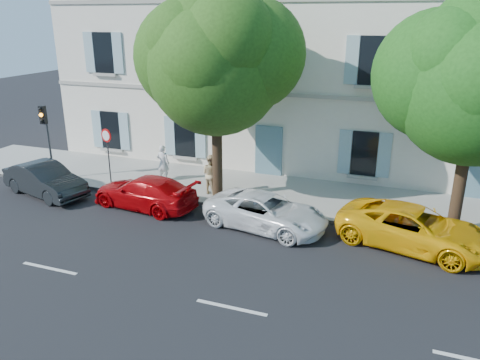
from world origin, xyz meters
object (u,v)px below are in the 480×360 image
at_px(car_red_coupe, 145,192).
at_px(pedestrian_b, 211,174).
at_px(tree_left, 216,67).
at_px(pedestrian_a, 163,163).
at_px(car_dark_sedan, 45,180).
at_px(car_yellow_supercar, 414,228).
at_px(road_sign, 107,145).
at_px(car_white_coupe, 266,212).
at_px(tree_right, 476,87).
at_px(traffic_light, 45,127).

relative_size(car_red_coupe, pedestrian_b, 2.60).
height_order(tree_left, pedestrian_a, tree_left).
relative_size(car_dark_sedan, car_yellow_supercar, 0.85).
xyz_separation_m(car_red_coupe, pedestrian_a, (-0.70, 2.81, 0.34)).
relative_size(tree_left, road_sign, 3.21).
height_order(car_white_coupe, pedestrian_a, pedestrian_a).
distance_m(car_dark_sedan, tree_right, 17.00).
height_order(tree_right, road_sign, tree_right).
bearing_deg(car_red_coupe, road_sign, -111.08).
distance_m(road_sign, pedestrian_b, 4.81).
height_order(tree_left, road_sign, tree_left).
bearing_deg(pedestrian_a, car_dark_sedan, 38.66).
bearing_deg(traffic_light, pedestrian_a, 18.53).
distance_m(car_red_coupe, tree_right, 12.49).
bearing_deg(tree_left, car_yellow_supercar, -12.45).
distance_m(tree_left, road_sign, 6.17).
height_order(car_red_coupe, car_white_coupe, car_red_coupe).
bearing_deg(pedestrian_a, road_sign, 37.09).
distance_m(car_red_coupe, traffic_light, 6.11).
bearing_deg(car_white_coupe, traffic_light, 93.45).
bearing_deg(car_red_coupe, car_yellow_supercar, 97.52).
bearing_deg(tree_left, tree_right, -1.61).
relative_size(car_dark_sedan, tree_right, 0.54).
height_order(car_red_coupe, pedestrian_b, pedestrian_b).
xyz_separation_m(tree_right, road_sign, (-14.18, -0.08, -3.18)).
height_order(car_white_coupe, tree_left, tree_left).
bearing_deg(car_white_coupe, pedestrian_a, 73.37).
height_order(car_red_coupe, tree_left, tree_left).
height_order(tree_right, pedestrian_a, tree_right).
xyz_separation_m(tree_right, traffic_light, (-17.20, -0.35, -2.55)).
bearing_deg(road_sign, car_dark_sedan, -141.43).
xyz_separation_m(tree_left, road_sign, (-5.08, -0.33, -3.48)).
xyz_separation_m(car_dark_sedan, car_white_coupe, (9.93, 0.08, -0.07)).
bearing_deg(car_yellow_supercar, pedestrian_b, 90.64).
bearing_deg(road_sign, traffic_light, -174.79).
relative_size(car_yellow_supercar, tree_right, 0.63).
bearing_deg(car_dark_sedan, car_yellow_supercar, -73.51).
distance_m(tree_right, pedestrian_a, 13.01).
xyz_separation_m(car_dark_sedan, tree_right, (16.30, 1.77, 4.49)).
bearing_deg(car_yellow_supercar, traffic_light, 100.20).
xyz_separation_m(car_red_coupe, road_sign, (-2.64, 1.42, 1.37)).
xyz_separation_m(car_white_coupe, road_sign, (-7.80, 1.62, 1.38)).
height_order(road_sign, pedestrian_b, road_sign).
bearing_deg(car_white_coupe, car_red_coupe, 98.36).
distance_m(car_red_coupe, pedestrian_b, 2.89).
distance_m(car_dark_sedan, pedestrian_a, 5.11).
distance_m(car_dark_sedan, tree_left, 8.89).
bearing_deg(pedestrian_b, car_dark_sedan, 38.27).
bearing_deg(car_dark_sedan, tree_left, -58.99).
bearing_deg(pedestrian_b, pedestrian_a, 3.41).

